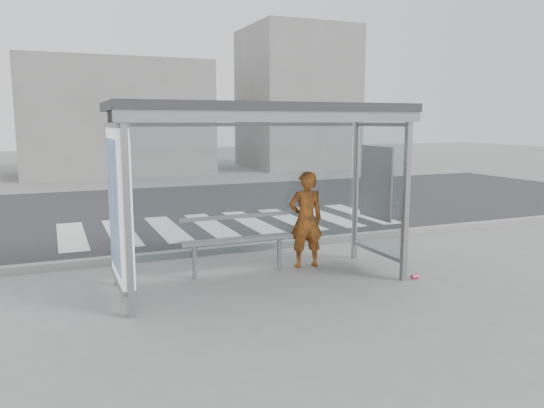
{
  "coord_description": "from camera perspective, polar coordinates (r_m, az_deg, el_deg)",
  "views": [
    {
      "loc": [
        -2.79,
        -7.06,
        2.37
      ],
      "look_at": [
        0.23,
        0.2,
        1.14
      ],
      "focal_mm": 35.0,
      "sensor_mm": 36.0,
      "label": 1
    }
  ],
  "objects": [
    {
      "name": "ground",
      "position": [
        7.95,
        -1.01,
        -8.43
      ],
      "size": [
        80.0,
        80.0,
        0.0
      ],
      "primitive_type": "plane",
      "color": "slate",
      "rests_on": "ground"
    },
    {
      "name": "road",
      "position": [
        14.53,
        -11.24,
        -0.64
      ],
      "size": [
        30.0,
        10.0,
        0.01
      ],
      "primitive_type": "cube",
      "color": "#262628",
      "rests_on": "ground"
    },
    {
      "name": "person",
      "position": [
        8.63,
        3.66,
        -1.67
      ],
      "size": [
        0.62,
        0.45,
        1.58
      ],
      "primitive_type": "imported",
      "rotation": [
        0.0,
        0.0,
        3.01
      ],
      "color": "orange",
      "rests_on": "ground"
    },
    {
      "name": "crosswalk",
      "position": [
        12.39,
        -4.39,
        -2.13
      ],
      "size": [
        7.55,
        3.0,
        0.0
      ],
      "color": "silver",
      "rests_on": "ground"
    },
    {
      "name": "curb",
      "position": [
        9.71,
        -5.27,
        -4.89
      ],
      "size": [
        30.0,
        0.18,
        0.12
      ],
      "primitive_type": "cube",
      "color": "gray",
      "rests_on": "ground"
    },
    {
      "name": "bench",
      "position": [
        8.28,
        -3.72,
        -3.81
      ],
      "size": [
        1.8,
        0.22,
        0.93
      ],
      "color": "gray",
      "rests_on": "ground"
    },
    {
      "name": "soda_can",
      "position": [
        8.4,
        15.1,
        -7.57
      ],
      "size": [
        0.13,
        0.09,
        0.07
      ],
      "primitive_type": "cylinder",
      "rotation": [
        0.0,
        1.57,
        0.18
      ],
      "color": "#D93F62",
      "rests_on": "ground"
    },
    {
      "name": "bus_shelter",
      "position": [
        7.53,
        -3.87,
        5.94
      ],
      "size": [
        4.25,
        1.65,
        2.62
      ],
      "color": "gray",
      "rests_on": "ground"
    },
    {
      "name": "building_right",
      "position": [
        27.72,
        2.62,
        11.24
      ],
      "size": [
        5.0,
        5.0,
        7.0
      ],
      "primitive_type": "cube",
      "color": "slate",
      "rests_on": "ground"
    },
    {
      "name": "building_center",
      "position": [
        25.21,
        -16.47,
        8.85
      ],
      "size": [
        8.0,
        5.0,
        5.0
      ],
      "primitive_type": "cube",
      "color": "slate",
      "rests_on": "ground"
    }
  ]
}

